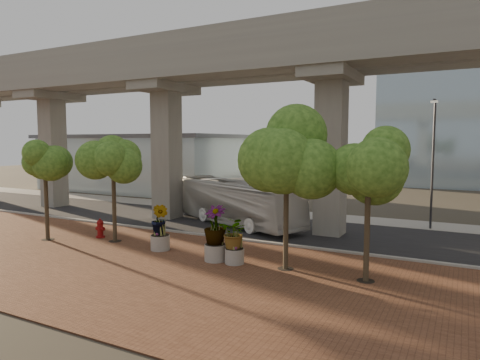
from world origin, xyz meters
The scene contains 18 objects.
ground centered at (0.00, 0.00, 0.00)m, with size 160.00×160.00×0.00m, color #3B352B.
brick_plaza centered at (0.00, -8.00, 0.03)m, with size 70.00×13.00×0.06m, color brown.
asphalt_road centered at (0.00, 2.00, 0.02)m, with size 90.00×8.00×0.04m, color black.
curb_strip centered at (0.00, -2.00, 0.08)m, with size 70.00×0.25×0.16m, color #9B9891.
far_sidewalk centered at (0.00, 7.50, 0.03)m, with size 90.00×3.00×0.06m, color #9B9891.
transit_viaduct centered at (0.00, 2.00, 7.29)m, with size 72.00×5.60×12.40m.
station_pavilion centered at (-20.00, 16.00, 3.22)m, with size 23.00×13.00×6.30m.
transit_bus centered at (-0.39, 2.04, 1.53)m, with size 2.58×10.99×3.06m, color silver.
fire_hydrant centered at (-5.29, -5.18, 0.59)m, with size 0.55×0.49×1.09m.
planter_front centered at (4.00, -6.18, 1.36)m, with size 1.95×1.95×2.14m.
planter_right centered at (2.99, -6.20, 1.62)m, with size 2.40×2.40×2.57m.
planter_left centered at (-0.50, -5.80, 1.50)m, with size 2.15×2.15×2.36m.
street_tree_far_west centered at (-7.52, -6.93, 4.53)m, with size 3.42×3.42×6.05m.
street_tree_near_west centered at (-3.89, -5.47, 4.59)m, with size 3.45×3.45×6.12m.
street_tree_near_east centered at (6.33, -5.86, 4.87)m, with size 4.31×4.31×6.79m.
street_tree_far_east centered at (9.73, -5.90, 4.43)m, with size 3.57×3.57×6.02m.
streetlamp_west centered at (-8.35, 5.45, 4.71)m, with size 0.40×1.17×8.07m.
streetlamp_east centered at (11.23, 6.31, 4.69)m, with size 0.40×1.16×8.04m.
Camera 1 is at (13.01, -22.73, 5.53)m, focal length 32.00 mm.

